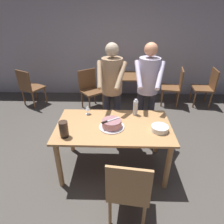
{
  "coord_description": "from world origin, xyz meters",
  "views": [
    {
      "loc": [
        0.04,
        -2.23,
        2.18
      ],
      "look_at": [
        -0.02,
        0.1,
        0.9
      ],
      "focal_mm": 31.17,
      "sensor_mm": 36.0,
      "label": 1
    }
  ],
  "objects_px": {
    "cake_on_platter": "(112,124)",
    "person_standing_beside": "(148,85)",
    "cake_knife": "(107,121)",
    "background_table": "(123,82)",
    "background_chair_1": "(30,86)",
    "background_chair_2": "(90,88)",
    "background_chair_3": "(174,86)",
    "hurricane_lamp": "(64,129)",
    "person_cutting_cake": "(112,85)",
    "water_bottle": "(135,108)",
    "background_chair_0": "(206,86)",
    "plate_stack": "(160,129)",
    "main_dining_table": "(114,132)",
    "chair_near_side": "(128,188)",
    "wine_glass_near": "(88,108)"
  },
  "relations": [
    {
      "from": "plate_stack",
      "to": "person_cutting_cake",
      "type": "distance_m",
      "value": 1.04
    },
    {
      "from": "person_cutting_cake",
      "to": "background_chair_2",
      "type": "xyz_separation_m",
      "value": [
        -0.54,
        1.34,
        -0.58
      ]
    },
    {
      "from": "cake_on_platter",
      "to": "water_bottle",
      "type": "relative_size",
      "value": 1.36
    },
    {
      "from": "cake_knife",
      "to": "background_chair_3",
      "type": "distance_m",
      "value": 2.76
    },
    {
      "from": "person_standing_beside",
      "to": "background_table",
      "type": "height_order",
      "value": "person_standing_beside"
    },
    {
      "from": "hurricane_lamp",
      "to": "person_standing_beside",
      "type": "relative_size",
      "value": 0.12
    },
    {
      "from": "cake_knife",
      "to": "chair_near_side",
      "type": "height_order",
      "value": "chair_near_side"
    },
    {
      "from": "cake_knife",
      "to": "background_chair_3",
      "type": "relative_size",
      "value": 0.26
    },
    {
      "from": "cake_on_platter",
      "to": "background_chair_1",
      "type": "distance_m",
      "value": 2.92
    },
    {
      "from": "plate_stack",
      "to": "hurricane_lamp",
      "type": "xyz_separation_m",
      "value": [
        -1.2,
        -0.15,
        0.07
      ]
    },
    {
      "from": "hurricane_lamp",
      "to": "cake_on_platter",
      "type": "bearing_deg",
      "value": 21.06
    },
    {
      "from": "main_dining_table",
      "to": "chair_near_side",
      "type": "height_order",
      "value": "chair_near_side"
    },
    {
      "from": "person_cutting_cake",
      "to": "background_table",
      "type": "height_order",
      "value": "person_cutting_cake"
    },
    {
      "from": "hurricane_lamp",
      "to": "person_cutting_cake",
      "type": "height_order",
      "value": "person_cutting_cake"
    },
    {
      "from": "hurricane_lamp",
      "to": "background_table",
      "type": "relative_size",
      "value": 0.21
    },
    {
      "from": "main_dining_table",
      "to": "hurricane_lamp",
      "type": "xyz_separation_m",
      "value": [
        -0.6,
        -0.27,
        0.22
      ]
    },
    {
      "from": "main_dining_table",
      "to": "background_chair_2",
      "type": "distance_m",
      "value": 2.08
    },
    {
      "from": "background_chair_1",
      "to": "hurricane_lamp",
      "type": "bearing_deg",
      "value": -58.49
    },
    {
      "from": "background_chair_0",
      "to": "background_chair_3",
      "type": "distance_m",
      "value": 0.75
    },
    {
      "from": "main_dining_table",
      "to": "person_cutting_cake",
      "type": "bearing_deg",
      "value": 93.44
    },
    {
      "from": "person_cutting_cake",
      "to": "cake_on_platter",
      "type": "bearing_deg",
      "value": -88.77
    },
    {
      "from": "hurricane_lamp",
      "to": "background_chair_2",
      "type": "height_order",
      "value": "hurricane_lamp"
    },
    {
      "from": "cake_knife",
      "to": "person_standing_beside",
      "type": "bearing_deg",
      "value": 51.71
    },
    {
      "from": "hurricane_lamp",
      "to": "person_cutting_cake",
      "type": "bearing_deg",
      "value": 58.7
    },
    {
      "from": "person_standing_beside",
      "to": "main_dining_table",
      "type": "bearing_deg",
      "value": -127.66
    },
    {
      "from": "water_bottle",
      "to": "background_chair_3",
      "type": "relative_size",
      "value": 0.28
    },
    {
      "from": "background_table",
      "to": "background_chair_0",
      "type": "xyz_separation_m",
      "value": [
        1.98,
        -0.02,
        -0.09
      ]
    },
    {
      "from": "person_standing_beside",
      "to": "background_chair_0",
      "type": "bearing_deg",
      "value": 42.4
    },
    {
      "from": "person_cutting_cake",
      "to": "chair_near_side",
      "type": "distance_m",
      "value": 1.6
    },
    {
      "from": "person_standing_beside",
      "to": "background_chair_2",
      "type": "bearing_deg",
      "value": 130.26
    },
    {
      "from": "plate_stack",
      "to": "person_standing_beside",
      "type": "height_order",
      "value": "person_standing_beside"
    },
    {
      "from": "person_cutting_cake",
      "to": "background_table",
      "type": "bearing_deg",
      "value": 81.74
    },
    {
      "from": "person_cutting_cake",
      "to": "chair_near_side",
      "type": "xyz_separation_m",
      "value": [
        0.21,
        -1.47,
        -0.58
      ]
    },
    {
      "from": "background_chair_1",
      "to": "background_chair_3",
      "type": "distance_m",
      "value": 3.45
    },
    {
      "from": "cake_on_platter",
      "to": "person_standing_beside",
      "type": "bearing_deg",
      "value": 53.05
    },
    {
      "from": "plate_stack",
      "to": "hurricane_lamp",
      "type": "distance_m",
      "value": 1.21
    },
    {
      "from": "plate_stack",
      "to": "person_standing_beside",
      "type": "relative_size",
      "value": 0.13
    },
    {
      "from": "main_dining_table",
      "to": "hurricane_lamp",
      "type": "distance_m",
      "value": 0.7
    },
    {
      "from": "wine_glass_near",
      "to": "person_standing_beside",
      "type": "distance_m",
      "value": 1.02
    },
    {
      "from": "cake_knife",
      "to": "background_table",
      "type": "relative_size",
      "value": 0.24
    },
    {
      "from": "person_cutting_cake",
      "to": "background_chair_1",
      "type": "distance_m",
      "value": 2.5
    },
    {
      "from": "background_chair_3",
      "to": "background_chair_1",
      "type": "bearing_deg",
      "value": -177.72
    },
    {
      "from": "background_chair_1",
      "to": "background_chair_2",
      "type": "xyz_separation_m",
      "value": [
        1.45,
        -0.07,
        0.0
      ]
    },
    {
      "from": "background_chair_2",
      "to": "background_chair_0",
      "type": "bearing_deg",
      "value": 3.96
    },
    {
      "from": "background_table",
      "to": "background_chair_1",
      "type": "relative_size",
      "value": 1.11
    },
    {
      "from": "water_bottle",
      "to": "person_standing_beside",
      "type": "relative_size",
      "value": 0.15
    },
    {
      "from": "cake_on_platter",
      "to": "hurricane_lamp",
      "type": "xyz_separation_m",
      "value": [
        -0.58,
        -0.22,
        0.06
      ]
    },
    {
      "from": "water_bottle",
      "to": "background_chair_2",
      "type": "bearing_deg",
      "value": 117.97
    },
    {
      "from": "hurricane_lamp",
      "to": "background_chair_2",
      "type": "xyz_separation_m",
      "value": [
        0.02,
        2.26,
        -0.37
      ]
    },
    {
      "from": "main_dining_table",
      "to": "background_chair_1",
      "type": "xyz_separation_m",
      "value": [
        -2.03,
        2.06,
        -0.15
      ]
    }
  ]
}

